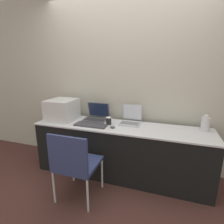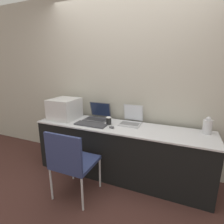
% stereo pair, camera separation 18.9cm
% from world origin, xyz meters
% --- Properties ---
extents(ground_plane, '(14.00, 14.00, 0.00)m').
position_xyz_m(ground_plane, '(0.00, 0.00, 0.00)').
color(ground_plane, '#472823').
extents(wall_back, '(8.00, 0.05, 2.60)m').
position_xyz_m(wall_back, '(0.00, 0.66, 1.30)').
color(wall_back, '#B7B2A3').
rests_on(wall_back, ground_plane).
extents(table, '(2.42, 0.57, 0.75)m').
position_xyz_m(table, '(0.00, 0.28, 0.37)').
color(table, black).
rests_on(table, ground_plane).
extents(printer, '(0.39, 0.42, 0.31)m').
position_xyz_m(printer, '(-0.92, 0.29, 0.92)').
color(printer, silver).
rests_on(printer, table).
extents(laptop_left, '(0.35, 0.31, 0.25)m').
position_xyz_m(laptop_left, '(-0.42, 0.44, 0.80)').
color(laptop_left, '#4C4C51').
rests_on(laptop_left, table).
extents(laptop_right, '(0.29, 0.30, 0.26)m').
position_xyz_m(laptop_right, '(0.11, 0.44, 0.80)').
color(laptop_right, '#B7B7BC').
rests_on(laptop_right, table).
extents(external_keyboard, '(0.45, 0.17, 0.02)m').
position_xyz_m(external_keyboard, '(-0.39, 0.16, 0.76)').
color(external_keyboard, '#3D3D42').
rests_on(external_keyboard, table).
extents(coffee_cup, '(0.08, 0.08, 0.11)m').
position_xyz_m(coffee_cup, '(-0.17, 0.28, 0.80)').
color(coffee_cup, black).
rests_on(coffee_cup, table).
extents(mouse, '(0.07, 0.05, 0.03)m').
position_xyz_m(mouse, '(-0.07, 0.16, 0.76)').
color(mouse, '#4C4C51').
rests_on(mouse, table).
extents(metal_pitcher, '(0.11, 0.11, 0.22)m').
position_xyz_m(metal_pitcher, '(1.07, 0.43, 0.84)').
color(metal_pitcher, silver).
rests_on(metal_pitcher, table).
extents(chair, '(0.46, 0.46, 0.86)m').
position_xyz_m(chair, '(-0.35, -0.37, 0.50)').
color(chair, navy).
rests_on(chair, ground_plane).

